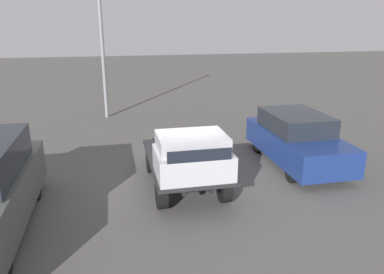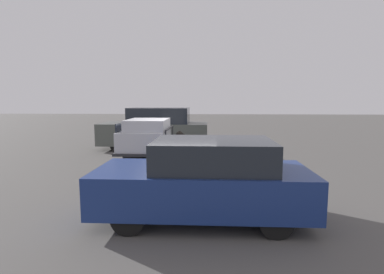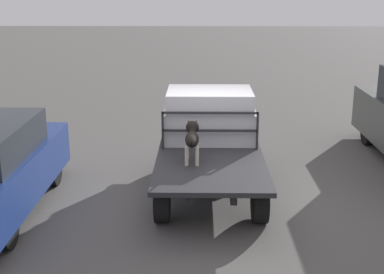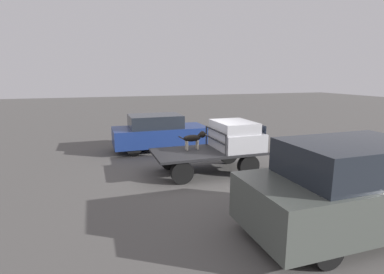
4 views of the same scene
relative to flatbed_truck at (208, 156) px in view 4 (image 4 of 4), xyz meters
name	(u,v)px [view 4 (image 4 of 4)]	position (x,y,z in m)	size (l,w,h in m)	color
ground_plane	(207,172)	(0.00, 0.00, -0.56)	(80.00, 80.00, 0.00)	#514F4C
flatbed_truck	(208,156)	(0.00, 0.00, 0.00)	(3.72, 1.88, 0.78)	black
truck_cab	(236,136)	(1.05, 0.00, 0.67)	(1.46, 1.76, 0.96)	#B7B7BC
truck_headboard	(215,137)	(0.28, 0.00, 0.68)	(0.04, 1.76, 0.70)	#232326
dog	(195,138)	(-0.35, 0.31, 0.62)	(1.03, 0.23, 0.66)	beige
parked_sedan	(159,132)	(-0.89, 3.73, 0.24)	(4.12, 1.80, 1.59)	black
parked_pickup_far	(357,188)	(1.55, -4.69, 0.41)	(5.06, 2.04, 1.98)	black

